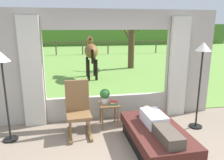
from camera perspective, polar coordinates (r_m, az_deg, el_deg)
name	(u,v)px	position (r m, az deg, el deg)	size (l,w,h in m)	color
back_wall_with_window	(108,67)	(5.10, -0.94, 3.40)	(5.20, 0.12, 2.55)	#ADA599
curtain_panel_left	(32,73)	(4.98, -20.21, 1.70)	(0.44, 0.10, 2.40)	beige
curtain_panel_right	(178,68)	(5.51, 16.94, 3.07)	(0.44, 0.10, 2.40)	beige
outdoor_pasture_lawn	(84,57)	(16.02, -7.41, 6.05)	(36.00, 21.68, 0.02)	olive
distant_hill_ridge	(78,35)	(25.72, -8.75, 11.62)	(36.00, 2.00, 2.40)	#49762B
recliner_sofa	(156,138)	(4.15, 11.39, -14.57)	(0.94, 1.72, 0.42)	black
reclining_person	(158,123)	(3.98, 11.87, -11.05)	(0.36, 1.43, 0.22)	silver
rocking_chair	(78,109)	(4.53, -8.86, -7.42)	(0.51, 0.71, 1.12)	brown
side_table	(109,107)	(4.87, -0.82, -7.20)	(0.44, 0.44, 0.52)	brown
potted_plant	(105,95)	(4.82, -1.89, -3.94)	(0.22, 0.22, 0.32)	silver
book_stack	(114,103)	(4.78, 0.41, -5.95)	(0.21, 0.15, 0.07)	#337247
floor_lamp_left	(2,70)	(4.44, -26.74, 2.34)	(0.32, 0.32, 1.74)	black
floor_lamp_right	(202,60)	(4.88, 22.50, 4.93)	(0.32, 0.32, 1.87)	black
horse	(91,51)	(9.26, -5.49, 7.52)	(0.58, 1.81, 1.73)	brown
pasture_tree	(132,42)	(11.45, 5.20, 9.79)	(1.31, 1.34, 2.93)	#4C3823
pasture_fence_line	(82,45)	(17.18, -7.73, 9.04)	(16.10, 0.10, 1.10)	brown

